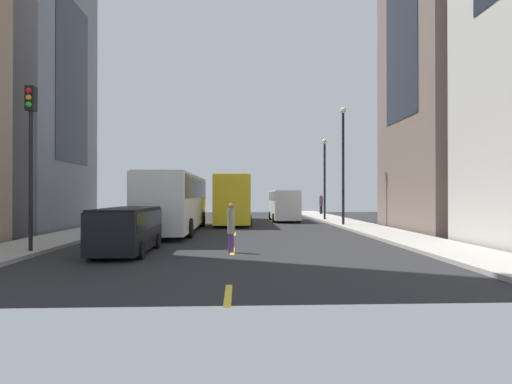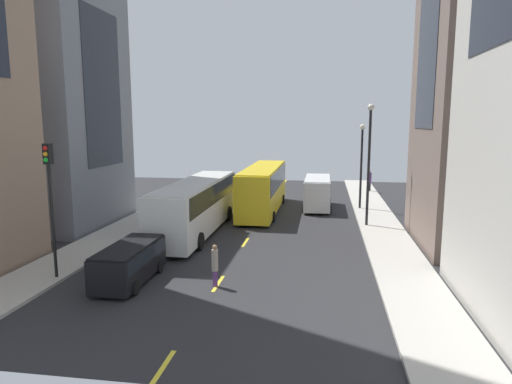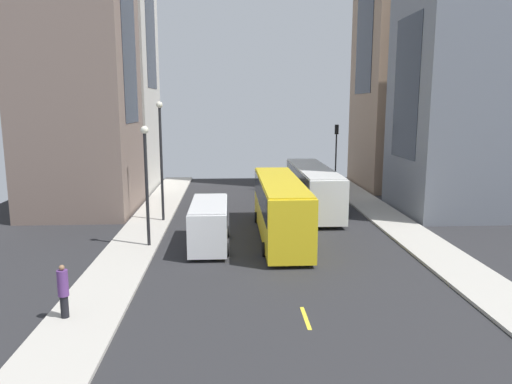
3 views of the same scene
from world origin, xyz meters
The scene contains 20 objects.
ground_plane centered at (0.00, 0.00, 0.00)m, with size 43.74×43.74×0.00m, color #28282B.
sidewalk_west centered at (-8.43, 0.00, 0.07)m, with size 2.88×44.00×0.15m, color #B2ADA3.
sidewalk_east centered at (8.43, 0.00, 0.07)m, with size 2.88×44.00×0.15m, color #B2ADA3.
lane_stripe_0 centered at (0.00, -21.00, 0.01)m, with size 0.16×2.00×0.01m, color yellow.
lane_stripe_1 centered at (0.00, -14.00, 0.01)m, with size 0.16×2.00×0.01m, color yellow.
lane_stripe_2 centered at (0.00, -7.00, 0.01)m, with size 0.16×2.00×0.01m, color yellow.
lane_stripe_3 centered at (0.00, 0.00, 0.01)m, with size 0.16×2.00×0.01m, color yellow.
lane_stripe_4 centered at (0.00, 7.00, 0.01)m, with size 0.16×2.00×0.01m, color yellow.
lane_stripe_5 centered at (0.00, 14.00, 0.01)m, with size 0.16×2.00×0.01m, color yellow.
lane_stripe_6 centered at (0.00, 21.00, 0.01)m, with size 0.16×2.00×0.01m, color yellow.
building_west_1 centered at (-13.51, -4.04, 9.23)m, with size 6.94×8.93×18.47m.
city_bus_white centered at (-3.51, -5.06, 2.01)m, with size 2.80×12.53×3.35m.
streetcar_yellow centered at (-0.21, 2.47, 2.12)m, with size 2.70×12.11×3.59m.
delivery_van_white centered at (4.05, 4.27, 1.52)m, with size 2.25×6.00×2.58m.
car_black_0 centered at (-3.95, -14.40, 1.01)m, with size 1.89×4.58×1.71m.
pedestrian_waiting_curb centered at (9.11, 13.74, 1.24)m, with size 0.40×0.40×2.06m.
pedestrian_crossing_near centered at (-0.05, -14.34, 1.01)m, with size 0.28×0.28×1.88m.
traffic_light_near_corner centered at (-7.39, -14.64, 4.34)m, with size 0.32×0.44×6.04m.
streetlamp_near centered at (7.49, -1.84, 5.04)m, with size 0.44×0.44×8.13m.
streetlamp_far centered at (7.49, 4.28, 4.32)m, with size 0.44×0.44×6.77m.
Camera 2 is at (4.54, -32.71, 7.16)m, focal length 31.66 mm.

